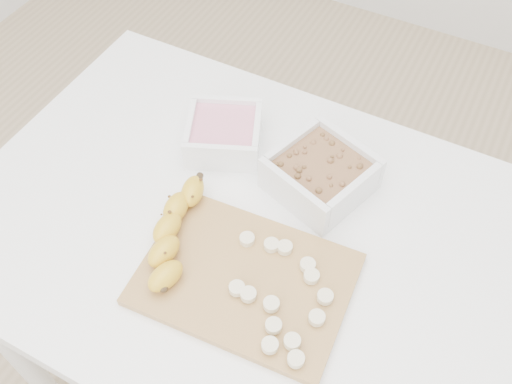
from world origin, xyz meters
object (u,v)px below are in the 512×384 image
at_px(table, 248,255).
at_px(banana, 174,233).
at_px(bowl_granola, 321,173).
at_px(bowl_yogurt, 224,133).
at_px(cutting_board, 245,279).

distance_m(table, banana, 0.18).
height_order(bowl_granola, banana, bowl_granola).
xyz_separation_m(bowl_yogurt, bowl_granola, (0.20, -0.01, 0.01)).
bearing_deg(bowl_yogurt, table, -48.61).
relative_size(table, cutting_board, 3.06).
relative_size(bowl_granola, banana, 0.90).
bearing_deg(bowl_granola, table, -118.64).
xyz_separation_m(table, cutting_board, (0.05, -0.10, 0.10)).
distance_m(bowl_yogurt, bowl_granola, 0.20).
height_order(bowl_granola, cutting_board, bowl_granola).
xyz_separation_m(bowl_granola, banana, (-0.16, -0.22, -0.00)).
xyz_separation_m(bowl_yogurt, cutting_board, (0.17, -0.24, -0.02)).
relative_size(cutting_board, banana, 1.49).
bearing_deg(cutting_board, banana, 176.72).
bearing_deg(table, bowl_yogurt, 131.39).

